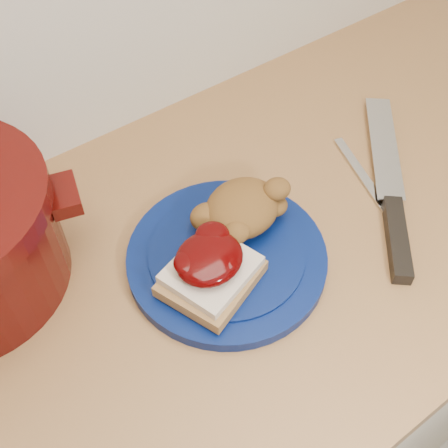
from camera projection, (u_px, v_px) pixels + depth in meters
base_cabinet at (221, 397)px, 1.10m from camera, size 4.00×0.60×0.86m
plate at (227, 258)px, 0.72m from camera, size 0.31×0.31×0.02m
sandwich at (210, 269)px, 0.67m from camera, size 0.14×0.13×0.05m
stuffing_mound at (242, 208)px, 0.72m from camera, size 0.12×0.11×0.05m
chef_knife at (393, 211)px, 0.77m from camera, size 0.25×0.29×0.02m
butter_knife at (364, 177)px, 0.82m from camera, size 0.06×0.17×0.00m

